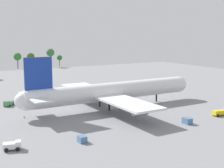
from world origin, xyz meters
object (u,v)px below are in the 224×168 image
baggage_tug (82,92)px  safety_cone_nose (171,97)px  cargo_container_aft (82,139)px  cargo_loader (219,112)px  pushback_tractor (9,103)px  cargo_airplane (111,92)px  cargo_container_fore (187,121)px  catering_truck (13,145)px  safety_cone_tail (24,117)px

baggage_tug → safety_cone_nose: bearing=-41.8°
baggage_tug → safety_cone_nose: baggage_tug is taller
baggage_tug → cargo_container_aft: baggage_tug is taller
cargo_loader → baggage_tug: bearing=111.6°
pushback_tractor → cargo_container_aft: pushback_tractor is taller
cargo_airplane → pushback_tractor: cargo_airplane is taller
cargo_container_fore → cargo_container_aft: size_ratio=1.11×
catering_truck → safety_cone_tail: catering_truck is taller
baggage_tug → cargo_airplane: bearing=-94.1°
catering_truck → cargo_container_aft: size_ratio=1.81×
cargo_loader → safety_cone_tail: bearing=152.1°
cargo_container_fore → cargo_airplane: bearing=107.7°
baggage_tug → cargo_container_fore: bearing=-83.1°
catering_truck → safety_cone_nose: bearing=21.1°
pushback_tractor → safety_cone_tail: size_ratio=6.20×
pushback_tractor → cargo_container_fore: 69.26m
cargo_container_fore → safety_cone_nose: (23.70, 34.57, -0.66)m
catering_truck → cargo_container_fore: size_ratio=1.62×
cargo_loader → cargo_airplane: bearing=132.1°
cargo_container_aft → safety_cone_nose: (59.63, 33.17, -0.57)m
cargo_container_aft → safety_cone_nose: cargo_container_aft is taller
cargo_airplane → safety_cone_nose: (33.54, 3.77, -6.02)m
cargo_container_fore → safety_cone_tail: size_ratio=3.40×
cargo_airplane → cargo_container_aft: 39.69m
pushback_tractor → safety_cone_tail: pushback_tractor is taller
baggage_tug → pushback_tractor: size_ratio=0.97×
cargo_loader → safety_cone_tail: cargo_loader is taller
catering_truck → baggage_tug: bearing=51.8°
cargo_airplane → cargo_container_fore: size_ratio=25.81×
cargo_container_fore → cargo_container_aft: bearing=177.8°
catering_truck → cargo_container_aft: (16.97, -3.61, -0.33)m
safety_cone_nose → cargo_container_fore: bearing=-124.4°
safety_cone_nose → cargo_loader: bearing=-102.1°
cargo_airplane → cargo_container_fore: cargo_airplane is taller
baggage_tug → cargo_loader: bearing=-68.4°
cargo_loader → baggage_tug: 65.63m
cargo_container_fore → safety_cone_nose: bearing=55.6°
pushback_tractor → catering_truck: (-9.57, -49.04, 0.06)m
cargo_airplane → cargo_container_aft: size_ratio=28.77×
catering_truck → cargo_container_fore: bearing=-5.4°
cargo_loader → cargo_container_fore: cargo_loader is taller
pushback_tractor → safety_cone_tail: (0.56, -21.09, -0.70)m
cargo_container_aft → catering_truck: bearing=168.0°
catering_truck → safety_cone_nose: 82.11m
pushback_tractor → safety_cone_nose: 69.81m
cargo_airplane → cargo_container_fore: 32.77m
baggage_tug → safety_cone_tail: bearing=-140.0°
cargo_loader → catering_truck: (-69.52, 3.47, 0.02)m
pushback_tractor → cargo_airplane: bearing=-34.8°
cargo_airplane → safety_cone_tail: bearing=176.3°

